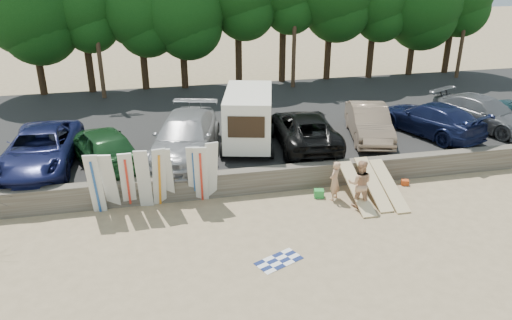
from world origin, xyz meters
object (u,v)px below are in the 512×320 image
(car_0, at_px, (41,149))
(beachgoer_a, at_px, (335,181))
(car_6, at_px, (483,113))
(beachgoer_b, at_px, (360,184))
(cooler, at_px, (319,193))
(car_1, at_px, (103,146))
(box_trailer, at_px, (248,117))
(car_3, at_px, (305,129))
(car_2, at_px, (185,137))
(car_5, at_px, (431,119))
(car_4, at_px, (369,122))

(car_0, xyz_separation_m, beachgoer_a, (11.43, -4.08, -0.71))
(car_6, xyz_separation_m, beachgoer_b, (-8.89, -5.30, -0.53))
(cooler, bearing_deg, car_1, 171.21)
(car_1, xyz_separation_m, car_6, (18.55, 0.83, -0.08))
(car_1, bearing_deg, box_trailer, 165.46)
(car_1, distance_m, beachgoer_a, 9.70)
(car_3, bearing_deg, car_1, 8.45)
(car_6, bearing_deg, car_0, 158.41)
(beachgoer_a, xyz_separation_m, cooler, (-0.51, 0.29, -0.65))
(car_1, relative_size, beachgoer_b, 2.65)
(cooler, bearing_deg, car_6, 36.43)
(car_2, xyz_separation_m, car_5, (12.00, 0.27, -0.11))
(car_4, bearing_deg, beachgoer_a, -113.41)
(car_4, xyz_separation_m, car_5, (3.20, -0.09, -0.00))
(car_4, height_order, car_6, car_4)
(car_3, height_order, car_6, car_6)
(car_0, xyz_separation_m, car_2, (5.97, -0.05, 0.08))
(car_3, bearing_deg, cooler, 87.05)
(beachgoer_a, bearing_deg, car_3, -134.15)
(box_trailer, height_order, cooler, box_trailer)
(car_6, bearing_deg, box_trailer, 157.35)
(car_2, height_order, cooler, car_2)
(box_trailer, bearing_deg, beachgoer_a, -46.75)
(car_2, xyz_separation_m, beachgoer_b, (6.20, -4.76, -0.65))
(car_0, bearing_deg, car_5, 4.24)
(beachgoer_b, bearing_deg, beachgoer_a, -23.63)
(car_5, relative_size, beachgoer_b, 2.87)
(car_5, distance_m, car_6, 3.10)
(cooler, bearing_deg, car_5, 43.18)
(car_0, relative_size, beachgoer_a, 3.64)
(car_0, distance_m, car_3, 11.50)
(beachgoer_a, bearing_deg, car_1, -66.01)
(box_trailer, relative_size, car_6, 0.83)
(car_1, height_order, car_4, car_1)
(box_trailer, height_order, car_0, box_trailer)
(car_4, bearing_deg, car_6, 15.37)
(beachgoer_a, relative_size, beachgoer_b, 0.85)
(car_1, bearing_deg, beachgoer_a, 135.80)
(car_1, distance_m, car_2, 3.47)
(car_2, xyz_separation_m, beachgoer_a, (5.46, -4.04, -0.79))
(car_2, relative_size, beachgoer_a, 3.83)
(car_1, xyz_separation_m, beachgoer_b, (9.66, -4.46, -0.61))
(box_trailer, bearing_deg, beachgoer_b, -44.06)
(car_1, relative_size, car_6, 0.94)
(car_1, xyz_separation_m, car_2, (3.46, 0.30, 0.04))
(car_4, bearing_deg, beachgoer_b, -103.14)
(beachgoer_a, bearing_deg, car_6, 162.15)
(car_2, xyz_separation_m, cooler, (4.95, -3.75, -1.44))
(car_5, xyz_separation_m, beachgoer_b, (-5.80, -5.03, -0.54))
(car_3, xyz_separation_m, cooler, (-0.58, -3.92, -1.32))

